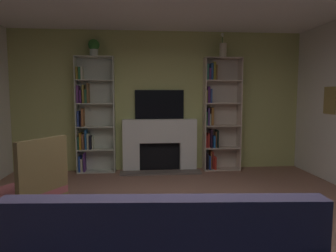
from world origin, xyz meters
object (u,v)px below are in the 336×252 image
Objects in this scene: tv at (159,104)px; bookshelf_right at (217,116)px; potted_plant at (94,47)px; fireplace at (160,143)px; coffee_table at (154,228)px; bookshelf_left at (91,117)px; vase_with_flowers at (223,50)px; armchair at (31,187)px.

tv is 0.43× the size of bookshelf_right.
potted_plant is (-1.25, -0.12, 1.10)m from tv.
fireplace is 3.60m from coffee_table.
potted_plant is at bearing -174.53° from tv.
tv reaches higher than coffee_table.
tv is at bearing 2.84° from bookshelf_left.
coffee_table is at bearing -111.85° from bookshelf_right.
fireplace is at bearing 178.39° from vase_with_flowers.
potted_plant reaches higher than bookshelf_left.
bookshelf_left is 2.76× the size of coffee_table.
coffee_table is at bearing -113.30° from vase_with_flowers.
armchair is (-1.56, -2.84, -0.80)m from tv.
potted_plant reaches higher than tv.
potted_plant is 0.30× the size of armchair.
coffee_table is (0.98, -3.55, -2.05)m from potted_plant.
potted_plant is 3.34m from armchair.
bookshelf_right is at bearing 45.39° from armchair.
vase_with_flowers is 0.59× the size of coffee_table.
bookshelf_right reaches higher than fireplace.
potted_plant is 4.21m from coffee_table.
potted_plant is at bearing -179.00° from bookshelf_right.
armchair is at bearing -134.61° from bookshelf_right.
bookshelf_left reaches higher than armchair.
tv is 2.04× the size of vase_with_flowers.
vase_with_flowers is at bearing -0.00° from potted_plant.
bookshelf_left is at bearing 148.56° from potted_plant.
bookshelf_right is 2.76× the size of coffee_table.
vase_with_flowers is at bearing 66.70° from coffee_table.
bookshelf_left is at bearing 179.21° from fireplace.
potted_plant is at bearing -31.44° from bookshelf_left.
tv is at bearing 174.52° from vase_with_flowers.
bookshelf_right is at bearing 0.35° from fireplace.
bookshelf_left reaches higher than coffee_table.
tv is at bearing 61.19° from armchair.
bookshelf_right is at bearing -0.26° from bookshelf_left.
vase_with_flowers is at bearing -25.65° from bookshelf_right.
bookshelf_right is at bearing 1.00° from potted_plant.
vase_with_flowers is (2.59, -0.05, 1.32)m from bookshelf_left.
fireplace is at bearing -179.65° from bookshelf_right.
bookshelf_left reaches higher than fireplace.
tv is 3.80m from coffee_table.
vase_with_flowers is (1.25, -0.04, 1.86)m from fireplace.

